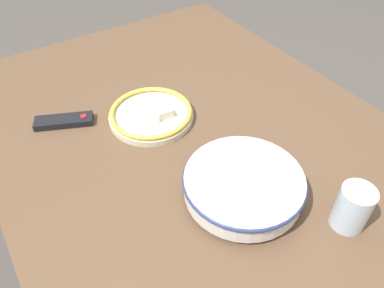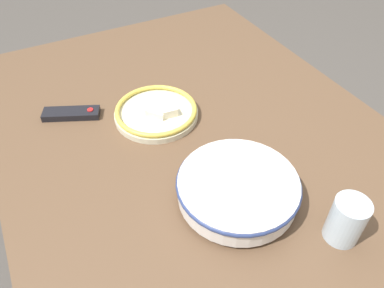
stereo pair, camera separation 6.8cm
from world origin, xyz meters
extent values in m
plane|color=#4C4742|center=(0.00, 0.00, 0.00)|extent=(8.00, 8.00, 0.00)
cube|color=brown|center=(0.00, 0.00, 0.74)|extent=(1.56, 1.07, 0.04)
cylinder|color=brown|center=(0.71, -0.46, 0.36)|extent=(0.06, 0.06, 0.72)
cylinder|color=brown|center=(0.71, 0.46, 0.36)|extent=(0.06, 0.06, 0.72)
cylinder|color=silver|center=(-0.20, 0.02, 0.76)|extent=(0.13, 0.13, 0.01)
cylinder|color=silver|center=(-0.20, 0.02, 0.79)|extent=(0.28, 0.28, 0.05)
cylinder|color=#C67A33|center=(-0.20, 0.02, 0.79)|extent=(0.25, 0.25, 0.05)
torus|color=navy|center=(-0.20, 0.02, 0.81)|extent=(0.29, 0.29, 0.01)
cylinder|color=beige|center=(0.18, 0.07, 0.76)|extent=(0.25, 0.25, 0.02)
torus|color=gold|center=(0.18, 0.07, 0.78)|extent=(0.24, 0.24, 0.01)
cube|color=silver|center=(0.14, 0.04, 0.79)|extent=(0.03, 0.05, 0.03)
cube|color=silver|center=(0.15, 0.07, 0.78)|extent=(0.05, 0.05, 0.02)
cube|color=silver|center=(0.17, 0.08, 0.79)|extent=(0.05, 0.05, 0.02)
cube|color=black|center=(0.30, 0.29, 0.77)|extent=(0.11, 0.17, 0.02)
cylinder|color=red|center=(0.27, 0.24, 0.78)|extent=(0.02, 0.02, 0.00)
cylinder|color=silver|center=(-0.39, -0.12, 0.81)|extent=(0.07, 0.07, 0.11)
camera|label=1|loc=(-0.61, 0.44, 1.46)|focal=35.00mm
camera|label=2|loc=(-0.64, 0.38, 1.46)|focal=35.00mm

